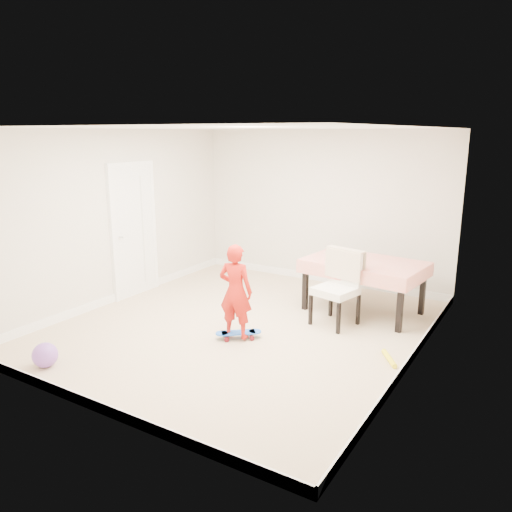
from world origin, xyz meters
The scene contains 17 objects.
ground centered at (0.00, 0.00, 0.00)m, with size 5.00×5.00×0.00m, color tan.
ceiling centered at (0.00, 0.00, 2.58)m, with size 4.50×5.00×0.04m, color white.
wall_back centered at (0.00, 2.48, 1.30)m, with size 4.50×0.04×2.60m, color beige.
wall_front centered at (0.00, -2.48, 1.30)m, with size 4.50×0.04×2.60m, color beige.
wall_left centered at (-2.23, 0.00, 1.30)m, with size 0.04×5.00×2.60m, color beige.
wall_right centered at (2.23, 0.00, 1.30)m, with size 0.04×5.00×2.60m, color beige.
door centered at (-2.22, 0.30, 1.02)m, with size 0.10×0.94×2.11m, color white.
baseboard_back centered at (0.00, 2.49, 0.06)m, with size 4.50×0.02×0.12m, color white.
baseboard_front centered at (0.00, -2.49, 0.06)m, with size 4.50×0.02×0.12m, color white.
baseboard_left centered at (-2.24, 0.00, 0.06)m, with size 0.02×5.00×0.12m, color white.
baseboard_right centered at (2.24, 0.00, 0.06)m, with size 0.02×5.00×0.12m, color white.
dining_table centered at (1.19, 1.39, 0.38)m, with size 1.63×1.03×0.77m, color #B21D09, non-canonical shape.
dining_chair centered at (1.03, 0.72, 0.51)m, with size 0.56×0.64×1.03m, color beige, non-canonical shape.
skateboard centered at (0.18, -0.36, 0.04)m, with size 0.58×0.21×0.09m, color blue, non-canonical shape.
child centered at (0.17, -0.40, 0.60)m, with size 0.44×0.29×1.20m, color red.
balloon centered at (-1.22, -2.14, 0.14)m, with size 0.28×0.28×0.28m, color purple.
foam_toy centered at (2.01, 0.00, 0.03)m, with size 0.06×0.06×0.40m, color yellow.
Camera 1 is at (3.45, -5.28, 2.54)m, focal length 35.00 mm.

